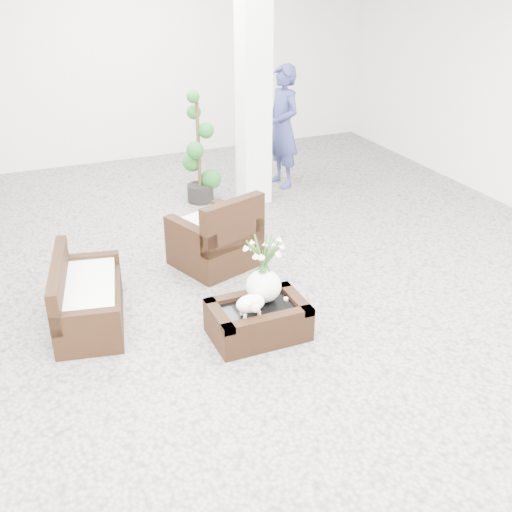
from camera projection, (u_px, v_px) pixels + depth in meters
name	position (u px, v px, depth m)	size (l,w,h in m)	color
ground	(252.00, 305.00, 6.47)	(11.00, 11.00, 0.00)	gray
column	(253.00, 79.00, 8.42)	(0.40, 0.40, 3.50)	white
coffee_table	(258.00, 321.00, 5.90)	(0.90, 0.60, 0.31)	black
sheep_figurine	(250.00, 305.00, 5.66)	(0.28, 0.23, 0.21)	white
planter_narcissus	(264.00, 263.00, 5.77)	(0.44, 0.44, 0.80)	white
tealight	(286.00, 299.00, 5.94)	(0.04, 0.04, 0.03)	white
armchair	(214.00, 229.00, 7.12)	(0.84, 0.81, 0.89)	black
loveseat	(88.00, 291.00, 6.04)	(1.28, 0.61, 0.68)	black
topiary	(199.00, 149.00, 8.78)	(0.42, 0.42, 1.59)	#194F19
shopper	(283.00, 127.00, 9.37)	(0.67, 0.44, 1.84)	navy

